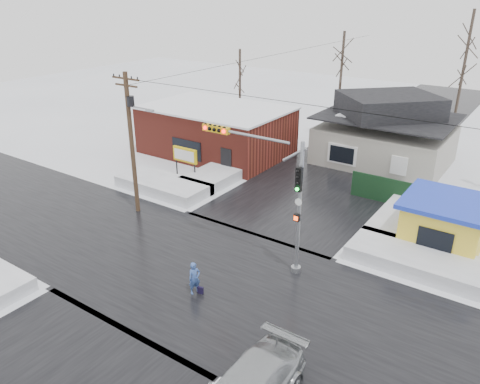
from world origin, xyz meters
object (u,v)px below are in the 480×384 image
Objects in this scene: traffic_signal at (272,184)px; kiosk at (444,223)px; utility_pole at (132,136)px; marquee_sign at (185,156)px; pedestrian at (195,278)px.

kiosk is at bearing 44.84° from traffic_signal.
utility_pole is 3.53× the size of marquee_sign.
traffic_signal is 5.93m from pedestrian.
kiosk is 2.81× the size of pedestrian.
traffic_signal is 10.43m from kiosk.
utility_pole is 1.96× the size of kiosk.
traffic_signal is 0.78× the size of utility_pole.
kiosk is at bearing 1.55° from marquee_sign.
marquee_sign reaches higher than pedestrian.
kiosk reaches higher than marquee_sign.
pedestrian is (9.90, -10.88, -1.10)m from marquee_sign.
pedestrian is (8.83, -4.88, -4.29)m from utility_pole.
kiosk is (18.50, 0.50, -0.46)m from marquee_sign.
utility_pole is 5.50× the size of pedestrian.
marquee_sign is 14.75m from pedestrian.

